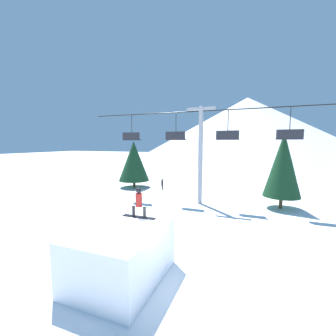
% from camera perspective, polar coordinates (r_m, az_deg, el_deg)
% --- Properties ---
extents(ground_plane, '(220.00, 220.00, 0.00)m').
position_cam_1_polar(ground_plane, '(9.44, -3.46, -27.54)').
color(ground_plane, white).
extents(mountain_ridge, '(77.74, 77.74, 21.29)m').
position_cam_1_polar(mountain_ridge, '(86.65, 19.33, 9.58)').
color(mountain_ridge, silver).
rests_on(mountain_ridge, ground_plane).
extents(snow_ramp, '(2.95, 3.83, 2.04)m').
position_cam_1_polar(snow_ramp, '(9.39, -11.71, -20.62)').
color(snow_ramp, white).
rests_on(snow_ramp, ground_plane).
extents(snowboarder, '(1.54, 0.28, 1.32)m').
position_cam_1_polar(snowboarder, '(9.91, -7.41, -8.68)').
color(snowboarder, black).
rests_on(snowboarder, snow_ramp).
extents(chairlift, '(20.94, 0.44, 8.32)m').
position_cam_1_polar(chairlift, '(19.36, 8.25, 6.03)').
color(chairlift, '#9E9EA3').
rests_on(chairlift, ground_plane).
extents(pine_tree_near, '(2.85, 2.85, 6.13)m').
position_cam_1_polar(pine_tree_near, '(20.00, 27.14, 0.75)').
color(pine_tree_near, '#4C3823').
rests_on(pine_tree_near, ground_plane).
extents(pine_tree_far, '(3.60, 3.60, 5.50)m').
position_cam_1_polar(pine_tree_far, '(26.83, -8.67, 1.78)').
color(pine_tree_far, '#4C3823').
rests_on(pine_tree_far, ground_plane).
extents(distant_skier, '(0.24, 0.24, 1.23)m').
position_cam_1_polar(distant_skier, '(25.58, -1.47, -3.98)').
color(distant_skier, black).
rests_on(distant_skier, ground_plane).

